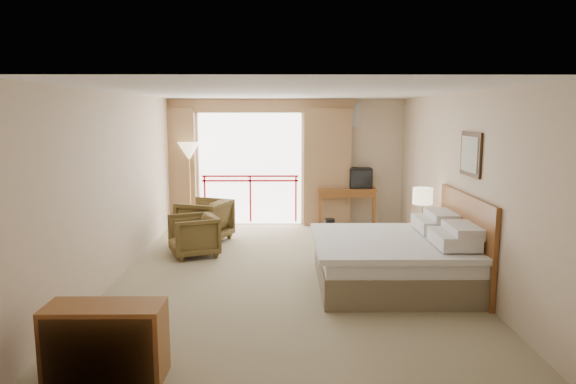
{
  "coord_description": "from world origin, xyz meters",
  "views": [
    {
      "loc": [
        -0.06,
        -7.54,
        2.41
      ],
      "look_at": [
        -0.0,
        0.4,
        1.18
      ],
      "focal_mm": 32.0,
      "sensor_mm": 36.0,
      "label": 1
    }
  ],
  "objects_px": {
    "armchair_far": "(205,241)",
    "dresser": "(106,342)",
    "desk": "(345,196)",
    "side_table": "(193,225)",
    "nightstand": "(422,242)",
    "tv": "(360,178)",
    "floor_lamp": "(189,154)",
    "bed": "(395,259)",
    "wastebasket": "(330,225)",
    "table_lamp": "(423,197)",
    "armchair_near": "(194,256)"
  },
  "relations": [
    {
      "from": "armchair_far",
      "to": "dresser",
      "type": "xyz_separation_m",
      "value": [
        -0.11,
        -5.1,
        0.35
      ]
    },
    {
      "from": "desk",
      "to": "side_table",
      "type": "bearing_deg",
      "value": -151.28
    },
    {
      "from": "armchair_far",
      "to": "dresser",
      "type": "relative_size",
      "value": 0.82
    },
    {
      "from": "desk",
      "to": "side_table",
      "type": "relative_size",
      "value": 2.25
    },
    {
      "from": "armchair_far",
      "to": "nightstand",
      "type": "bearing_deg",
      "value": 92.0
    },
    {
      "from": "tv",
      "to": "floor_lamp",
      "type": "xyz_separation_m",
      "value": [
        -3.61,
        -0.17,
        0.52
      ]
    },
    {
      "from": "side_table",
      "to": "floor_lamp",
      "type": "relative_size",
      "value": 0.31
    },
    {
      "from": "desk",
      "to": "side_table",
      "type": "distance_m",
      "value": 3.48
    },
    {
      "from": "armchair_far",
      "to": "floor_lamp",
      "type": "height_order",
      "value": "floor_lamp"
    },
    {
      "from": "nightstand",
      "to": "armchair_far",
      "type": "xyz_separation_m",
      "value": [
        -3.76,
        1.36,
        -0.31
      ]
    },
    {
      "from": "bed",
      "to": "floor_lamp",
      "type": "relative_size",
      "value": 1.18
    },
    {
      "from": "bed",
      "to": "wastebasket",
      "type": "relative_size",
      "value": 7.97
    },
    {
      "from": "bed",
      "to": "tv",
      "type": "xyz_separation_m",
      "value": [
        0.06,
        3.92,
        0.65
      ]
    },
    {
      "from": "table_lamp",
      "to": "dresser",
      "type": "distance_m",
      "value": 5.46
    },
    {
      "from": "tv",
      "to": "floor_lamp",
      "type": "distance_m",
      "value": 3.66
    },
    {
      "from": "wastebasket",
      "to": "desk",
      "type": "bearing_deg",
      "value": 60.47
    },
    {
      "from": "desk",
      "to": "dresser",
      "type": "relative_size",
      "value": 1.18
    },
    {
      "from": "armchair_near",
      "to": "floor_lamp",
      "type": "xyz_separation_m",
      "value": [
        -0.45,
        2.23,
        1.55
      ]
    },
    {
      "from": "nightstand",
      "to": "side_table",
      "type": "xyz_separation_m",
      "value": [
        -3.92,
        1.04,
        0.07
      ]
    },
    {
      "from": "armchair_near",
      "to": "floor_lamp",
      "type": "height_order",
      "value": "floor_lamp"
    },
    {
      "from": "floor_lamp",
      "to": "side_table",
      "type": "bearing_deg",
      "value": -78.15
    },
    {
      "from": "table_lamp",
      "to": "dresser",
      "type": "height_order",
      "value": "table_lamp"
    },
    {
      "from": "tv",
      "to": "dresser",
      "type": "distance_m",
      "value": 7.27
    },
    {
      "from": "table_lamp",
      "to": "desk",
      "type": "relative_size",
      "value": 0.45
    },
    {
      "from": "tv",
      "to": "floor_lamp",
      "type": "bearing_deg",
      "value": 168.29
    },
    {
      "from": "armchair_far",
      "to": "table_lamp",
      "type": "bearing_deg",
      "value": 92.68
    },
    {
      "from": "table_lamp",
      "to": "tv",
      "type": "xyz_separation_m",
      "value": [
        -0.62,
        2.68,
        -0.03
      ]
    },
    {
      "from": "nightstand",
      "to": "armchair_near",
      "type": "height_order",
      "value": "nightstand"
    },
    {
      "from": "nightstand",
      "to": "desk",
      "type": "distance_m",
      "value": 2.96
    },
    {
      "from": "bed",
      "to": "side_table",
      "type": "height_order",
      "value": "bed"
    },
    {
      "from": "side_table",
      "to": "dresser",
      "type": "bearing_deg",
      "value": -89.38
    },
    {
      "from": "bed",
      "to": "dresser",
      "type": "relative_size",
      "value": 2.01
    },
    {
      "from": "dresser",
      "to": "desk",
      "type": "bearing_deg",
      "value": 63.14
    },
    {
      "from": "armchair_far",
      "to": "floor_lamp",
      "type": "relative_size",
      "value": 0.48
    },
    {
      "from": "desk",
      "to": "tv",
      "type": "relative_size",
      "value": 2.62
    },
    {
      "from": "nightstand",
      "to": "table_lamp",
      "type": "relative_size",
      "value": 1.11
    },
    {
      "from": "dresser",
      "to": "armchair_far",
      "type": "bearing_deg",
      "value": 86.12
    },
    {
      "from": "table_lamp",
      "to": "tv",
      "type": "relative_size",
      "value": 1.18
    },
    {
      "from": "side_table",
      "to": "wastebasket",
      "type": "bearing_deg",
      "value": 21.99
    },
    {
      "from": "nightstand",
      "to": "table_lamp",
      "type": "distance_m",
      "value": 0.75
    },
    {
      "from": "nightstand",
      "to": "tv",
      "type": "distance_m",
      "value": 2.89
    },
    {
      "from": "bed",
      "to": "desk",
      "type": "distance_m",
      "value": 4.0
    },
    {
      "from": "tv",
      "to": "armchair_near",
      "type": "bearing_deg",
      "value": -157.21
    },
    {
      "from": "table_lamp",
      "to": "wastebasket",
      "type": "height_order",
      "value": "table_lamp"
    },
    {
      "from": "floor_lamp",
      "to": "desk",
      "type": "bearing_deg",
      "value": 3.94
    },
    {
      "from": "wastebasket",
      "to": "dresser",
      "type": "bearing_deg",
      "value": -113.56
    },
    {
      "from": "bed",
      "to": "table_lamp",
      "type": "height_order",
      "value": "table_lamp"
    },
    {
      "from": "nightstand",
      "to": "floor_lamp",
      "type": "xyz_separation_m",
      "value": [
        -4.24,
        2.57,
        1.24
      ]
    },
    {
      "from": "dresser",
      "to": "side_table",
      "type": "bearing_deg",
      "value": 87.99
    },
    {
      "from": "side_table",
      "to": "floor_lamp",
      "type": "height_order",
      "value": "floor_lamp"
    }
  ]
}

